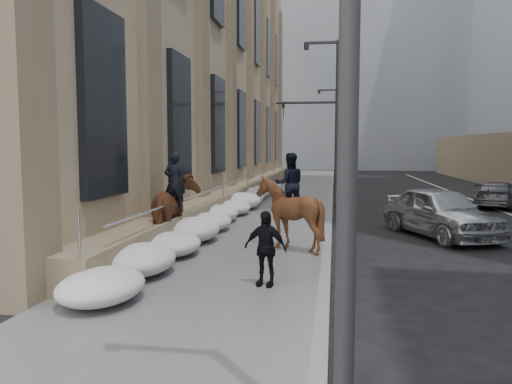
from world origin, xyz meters
TOP-DOWN VIEW (x-y plane):
  - ground at (0.00, 0.00)m, footprint 140.00×140.00m
  - sidewalk at (0.00, 10.00)m, footprint 5.00×80.00m
  - curb at (2.62, 10.00)m, footprint 0.24×80.00m
  - limestone_building at (-5.26, 19.96)m, footprint 6.10×44.00m
  - bg_building_mid at (4.00, 60.00)m, footprint 30.00×12.00m
  - bg_building_far at (-6.00, 72.00)m, footprint 24.00×12.00m
  - streetlight_mid at (2.74, 14.00)m, footprint 1.71×0.24m
  - streetlight_far at (2.74, 34.00)m, footprint 1.71×0.24m
  - traffic_signal at (2.07, 22.00)m, footprint 4.10×0.22m
  - snow_bank at (-1.42, 8.11)m, footprint 1.70×18.10m
  - mounted_horse_left at (-1.75, 3.43)m, footprint 1.31×2.51m
  - mounted_horse_right at (1.57, 3.30)m, footprint 2.07×2.21m
  - pedestrian at (1.42, -0.43)m, footprint 0.97×0.57m
  - car_silver at (6.25, 6.61)m, footprint 3.66×5.25m
  - car_grey at (10.81, 15.65)m, footprint 3.37×4.71m

SIDE VIEW (x-z plane):
  - ground at x=0.00m, z-range 0.00..0.00m
  - sidewalk at x=0.00m, z-range 0.00..0.12m
  - curb at x=2.62m, z-range 0.00..0.12m
  - snow_bank at x=-1.42m, z-range 0.09..0.85m
  - car_grey at x=10.81m, z-range 0.00..1.27m
  - car_silver at x=6.25m, z-range 0.00..1.66m
  - pedestrian at x=1.42m, z-range 0.12..1.67m
  - mounted_horse_left at x=-1.75m, z-range -0.14..2.55m
  - mounted_horse_right at x=1.57m, z-range -0.09..2.59m
  - traffic_signal at x=2.07m, z-range 1.00..7.00m
  - streetlight_mid at x=2.74m, z-range 0.58..8.58m
  - streetlight_far at x=2.74m, z-range 0.58..8.58m
  - limestone_building at x=-5.26m, z-range -0.10..17.90m
  - bg_building_far at x=-6.00m, z-range 0.00..20.00m
  - bg_building_mid at x=4.00m, z-range 0.00..28.00m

